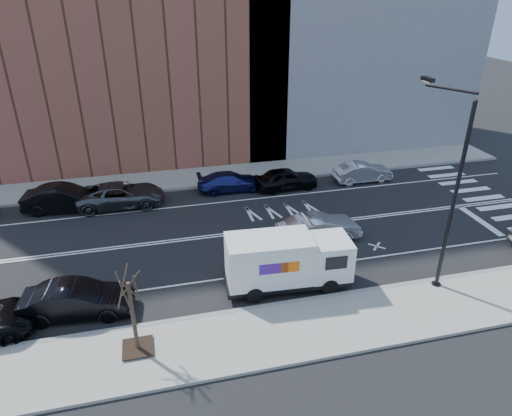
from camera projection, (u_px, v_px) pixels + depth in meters
name	position (u px, v px, depth m)	size (l,w,h in m)	color
ground	(258.00, 231.00, 26.93)	(120.00, 120.00, 0.00)	black
sidewalk_near	(308.00, 328.00, 19.25)	(44.00, 3.60, 0.15)	gray
sidewalk_far	(230.00, 174.00, 34.54)	(44.00, 3.60, 0.15)	gray
curb_near	(295.00, 302.00, 20.81)	(44.00, 0.25, 0.17)	gray
curb_far	(235.00, 183.00, 32.97)	(44.00, 0.25, 0.17)	gray
crosswalk	(491.00, 202.00, 30.34)	(3.00, 14.00, 0.01)	white
road_markings	(258.00, 231.00, 26.93)	(40.00, 8.60, 0.01)	white
bldg_brick	(103.00, 14.00, 33.86)	(26.00, 10.00, 22.00)	brown
streetlight	(449.00, 187.00, 20.14)	(0.44, 4.02, 9.34)	black
street_tree	(134.00, 323.00, 17.49)	(1.20, 1.20, 3.75)	black
fedex_van	(287.00, 261.00, 21.42)	(6.10, 2.43, 2.73)	black
far_parked_b	(65.00, 198.00, 28.96)	(1.77, 5.08, 1.67)	black
far_parked_c	(121.00, 195.00, 29.58)	(2.56, 5.55, 1.54)	#44464A
far_parked_d	(230.00, 182.00, 31.82)	(1.85, 4.56, 1.32)	navy
far_parked_e	(286.00, 179.00, 32.05)	(1.79, 4.46, 1.52)	black
far_parked_f	(362.00, 172.00, 33.27)	(1.49, 4.27, 1.41)	silver
driving_sedan	(319.00, 229.00, 25.54)	(1.66, 4.75, 1.57)	#B4B5BA
near_parked_rear_a	(77.00, 300.00, 19.83)	(1.64, 4.71, 1.55)	black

